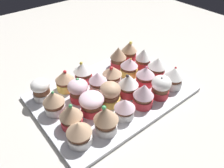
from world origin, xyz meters
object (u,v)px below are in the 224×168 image
object	(u,v)px
cupcake_4	(41,89)
cupcake_17	(173,78)
baking_tray	(112,93)
cupcake_3	(65,80)
cupcake_9	(78,90)
cupcake_1	(118,57)
cupcake_8	(98,82)
cupcake_20	(125,108)
cupcake_11	(157,66)
cupcake_12	(145,75)
cupcake_2	(83,72)
cupcake_14	(110,94)
cupcake_16	(71,115)
cupcake_18	(161,87)
cupcake_15	(92,103)
cupcake_19	(143,95)
cupcake_22	(79,133)
cupcake_5	(143,58)
cupcake_7	(112,75)
cupcake_21	(106,119)
cupcake_10	(54,102)
cupcake_13	(128,85)
cupcake_0	(129,51)
cupcake_6	(129,67)

from	to	relation	value
cupcake_4	cupcake_17	xyz separation A→B (cm)	(-34.44, 20.64, 0.07)
baking_tray	cupcake_3	size ratio (longest dim) A/B	6.69
baking_tray	cupcake_9	distance (cm)	11.23
cupcake_1	cupcake_8	xyz separation A→B (cm)	(13.69, 6.60, -0.43)
cupcake_1	cupcake_20	size ratio (longest dim) A/B	1.25
cupcake_11	cupcake_12	xyz separation A→B (cm)	(6.54, 0.92, -0.26)
cupcake_2	cupcake_14	xyz separation A→B (cm)	(-0.21, 13.69, -0.10)
cupcake_11	cupcake_16	size ratio (longest dim) A/B	0.88
cupcake_2	cupcake_14	size ratio (longest dim) A/B	1.02
cupcake_12	cupcake_18	bearing A→B (deg)	83.48
cupcake_15	cupcake_20	world-z (taller)	cupcake_15
cupcake_19	cupcake_1	bearing A→B (deg)	-110.73
cupcake_4	cupcake_19	bearing A→B (deg)	135.43
cupcake_2	cupcake_22	size ratio (longest dim) A/B	1.12
cupcake_5	cupcake_8	distance (cm)	20.15
cupcake_3	cupcake_17	distance (cm)	33.57
cupcake_5	cupcake_14	world-z (taller)	cupcake_5
cupcake_7	cupcake_19	bearing A→B (deg)	92.16
cupcake_9	cupcake_17	world-z (taller)	cupcake_9
cupcake_4	cupcake_21	size ratio (longest dim) A/B	0.81
cupcake_22	cupcake_18	bearing A→B (deg)	178.01
cupcake_1	cupcake_7	bearing A→B (deg)	38.73
cupcake_1	cupcake_7	world-z (taller)	cupcake_1
cupcake_3	cupcake_1	bearing A→B (deg)	178.60
cupcake_10	cupcake_9	bearing A→B (deg)	-178.65
cupcake_13	baking_tray	bearing A→B (deg)	-54.67
cupcake_7	cupcake_10	xyz separation A→B (cm)	(20.32, 0.02, 0.26)
cupcake_10	cupcake_17	xyz separation A→B (cm)	(-34.15, 13.18, -0.14)
cupcake_13	cupcake_5	bearing A→B (deg)	-151.17
cupcake_13	cupcake_20	size ratio (longest dim) A/B	1.26
cupcake_10	cupcake_19	size ratio (longest dim) A/B	0.99
cupcake_0	cupcake_5	world-z (taller)	cupcake_0
cupcake_17	cupcake_2	bearing A→B (deg)	-44.52
cupcake_3	cupcake_7	size ratio (longest dim) A/B	1.00
cupcake_16	cupcake_0	bearing A→B (deg)	-156.05
cupcake_12	cupcake_15	size ratio (longest dim) A/B	0.99
cupcake_19	cupcake_7	bearing A→B (deg)	-87.84
cupcake_20	cupcake_15	bearing A→B (deg)	-49.99
cupcake_0	cupcake_7	size ratio (longest dim) A/B	1.08
cupcake_20	cupcake_22	xyz separation A→B (cm)	(13.85, -0.54, 0.11)
cupcake_17	cupcake_20	xyz separation A→B (cm)	(20.43, 0.31, -0.30)
cupcake_10	cupcake_19	world-z (taller)	same
cupcake_9	cupcake_10	bearing A→B (deg)	1.35
cupcake_3	cupcake_4	distance (cm)	7.57
cupcake_11	cupcake_21	bearing A→B (deg)	16.59
cupcake_17	cupcake_15	bearing A→B (deg)	-14.18
cupcake_6	cupcake_19	size ratio (longest dim) A/B	0.92
cupcake_11	cupcake_22	bearing A→B (deg)	11.45
cupcake_14	cupcake_15	bearing A→B (deg)	-3.21
baking_tray	cupcake_17	world-z (taller)	cupcake_17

